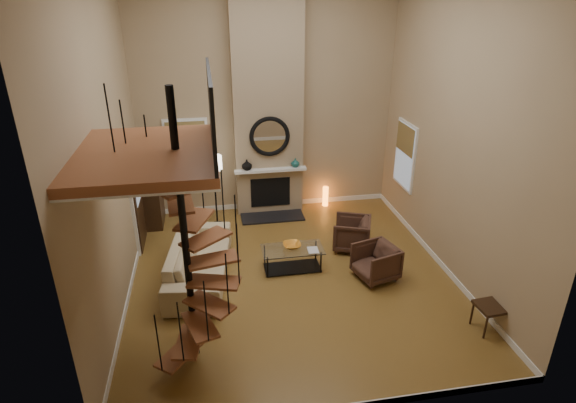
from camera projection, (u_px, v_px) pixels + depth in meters
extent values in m
cube|color=olive|center=(292.00, 276.00, 9.04)|extent=(6.00, 6.50, 0.01)
cube|color=tan|center=(267.00, 98.00, 10.81)|extent=(6.00, 0.02, 5.50)
cube|color=tan|center=(347.00, 226.00, 4.98)|extent=(6.00, 0.02, 5.50)
cube|color=tan|center=(106.00, 148.00, 7.43)|extent=(0.02, 6.50, 5.50)
cube|color=tan|center=(457.00, 130.00, 8.37)|extent=(0.02, 6.50, 5.50)
cube|color=white|center=(269.00, 204.00, 11.91)|extent=(6.00, 0.02, 0.12)
cube|color=white|center=(130.00, 289.00, 8.54)|extent=(0.02, 6.50, 0.12)
cube|color=white|center=(437.00, 259.00, 9.48)|extent=(0.02, 6.50, 0.12)
cube|color=#9B8464|center=(268.00, 100.00, 10.64)|extent=(1.60, 0.38, 5.50)
cube|color=black|center=(272.00, 217.00, 11.33)|extent=(1.50, 0.60, 0.04)
cube|color=black|center=(270.00, 192.00, 11.37)|extent=(0.95, 0.02, 0.72)
cube|color=white|center=(271.00, 170.00, 11.05)|extent=(1.70, 0.18, 0.06)
torus|color=black|center=(270.00, 137.00, 10.78)|extent=(0.94, 0.10, 0.94)
cylinder|color=white|center=(270.00, 136.00, 10.78)|extent=(0.80, 0.01, 0.80)
imported|color=black|center=(247.00, 165.00, 10.94)|extent=(0.24, 0.24, 0.25)
imported|color=#17524F|center=(295.00, 163.00, 11.13)|extent=(0.20, 0.20, 0.21)
cube|color=white|center=(187.00, 150.00, 10.97)|extent=(1.02, 0.04, 1.52)
cube|color=#8C9EB2|center=(187.00, 151.00, 10.95)|extent=(0.90, 0.01, 1.40)
cube|color=olive|center=(186.00, 142.00, 10.85)|extent=(0.90, 0.01, 0.98)
cube|color=white|center=(405.00, 155.00, 10.64)|extent=(0.04, 1.02, 1.52)
cube|color=#8C9EB2|center=(404.00, 155.00, 10.63)|extent=(0.01, 0.90, 1.40)
cube|color=olive|center=(405.00, 139.00, 10.47)|extent=(0.01, 0.90, 0.63)
cube|color=white|center=(136.00, 200.00, 9.75)|extent=(0.06, 1.05, 2.16)
cube|color=#311D10|center=(138.00, 201.00, 9.76)|extent=(0.05, 0.90, 2.05)
cube|color=#8C9EB2|center=(136.00, 182.00, 9.59)|extent=(0.01, 0.60, 0.90)
cube|color=#955430|center=(147.00, 155.00, 5.77)|extent=(1.70, 2.20, 0.12)
cube|color=white|center=(148.00, 161.00, 5.80)|extent=(1.70, 2.20, 0.03)
cube|color=black|center=(211.00, 110.00, 5.68)|extent=(0.04, 2.20, 0.94)
cylinder|color=black|center=(184.00, 236.00, 6.31)|extent=(0.10, 0.10, 4.02)
cube|color=#955430|center=(179.00, 354.00, 6.74)|extent=(0.71, 0.78, 0.04)
cylinder|color=black|center=(158.00, 344.00, 6.26)|extent=(0.02, 0.02, 0.94)
cube|color=#955430|center=(189.00, 342.00, 6.59)|extent=(0.46, 0.77, 0.04)
cylinder|color=black|center=(180.00, 332.00, 6.07)|extent=(0.02, 0.02, 0.94)
cube|color=#955430|center=(200.00, 325.00, 6.52)|extent=(0.55, 0.79, 0.04)
cylinder|color=black|center=(206.00, 312.00, 6.04)|extent=(0.02, 0.02, 0.94)
cube|color=#955430|center=(209.00, 305.00, 6.52)|extent=(0.75, 0.74, 0.04)
cylinder|color=black|center=(227.00, 285.00, 6.14)|extent=(0.02, 0.02, 0.94)
cube|color=#955430|center=(214.00, 282.00, 6.56)|extent=(0.79, 0.53, 0.04)
cylinder|color=black|center=(238.00, 255.00, 6.34)|extent=(0.02, 0.02, 0.94)
cube|color=#955430|center=(213.00, 260.00, 6.61)|extent=(0.77, 0.48, 0.04)
cylinder|color=black|center=(236.00, 226.00, 6.54)|extent=(0.02, 0.02, 0.94)
cube|color=#955430|center=(206.00, 239.00, 6.63)|extent=(0.77, 0.72, 0.04)
cylinder|color=black|center=(223.00, 200.00, 6.69)|extent=(0.02, 0.02, 0.94)
cube|color=#955430|center=(194.00, 220.00, 6.60)|extent=(0.58, 0.79, 0.04)
cylinder|color=black|center=(201.00, 180.00, 6.72)|extent=(0.02, 0.02, 0.94)
cube|color=#955430|center=(180.00, 203.00, 6.48)|extent=(0.41, 0.75, 0.04)
cylinder|color=black|center=(175.00, 163.00, 6.61)|extent=(0.02, 0.02, 0.94)
cube|color=#955430|center=(166.00, 188.00, 6.30)|extent=(0.68, 0.79, 0.04)
cylinder|color=black|center=(148.00, 149.00, 6.34)|extent=(0.02, 0.02, 0.94)
cube|color=#955430|center=(154.00, 174.00, 6.06)|extent=(0.80, 0.64, 0.04)
cylinder|color=black|center=(125.00, 137.00, 5.96)|extent=(0.02, 0.02, 0.94)
cube|color=#955430|center=(147.00, 160.00, 5.79)|extent=(0.72, 0.34, 0.04)
cylinder|color=black|center=(110.00, 124.00, 5.54)|extent=(0.02, 0.02, 0.94)
cube|color=#311D10|center=(151.00, 186.00, 10.69)|extent=(0.41, 0.88, 1.97)
imported|color=#CAB68C|center=(199.00, 259.00, 8.86)|extent=(1.32, 2.65, 0.74)
imported|color=#482C21|center=(355.00, 234.00, 9.85)|extent=(0.97, 0.96, 0.69)
imported|color=#482C21|center=(379.00, 261.00, 8.86)|extent=(0.90, 0.88, 0.67)
cube|color=silver|center=(292.00, 249.00, 9.10)|extent=(1.20, 0.60, 0.02)
cube|color=black|center=(292.00, 267.00, 9.27)|extent=(1.10, 0.50, 0.01)
cylinder|color=black|center=(268.00, 267.00, 8.91)|extent=(0.03, 0.03, 0.44)
cylinder|color=black|center=(321.00, 262.00, 9.07)|extent=(0.03, 0.03, 0.44)
cylinder|color=black|center=(265.00, 256.00, 9.30)|extent=(0.03, 0.03, 0.44)
cylinder|color=black|center=(316.00, 251.00, 9.46)|extent=(0.03, 0.03, 0.44)
imported|color=orange|center=(292.00, 245.00, 9.12)|extent=(0.35, 0.35, 0.09)
imported|color=gray|center=(312.00, 250.00, 9.01)|extent=(0.22, 0.28, 0.03)
cylinder|color=black|center=(218.00, 225.00, 10.97)|extent=(0.34, 0.34, 0.03)
cylinder|color=black|center=(215.00, 194.00, 10.64)|extent=(0.04, 0.04, 1.48)
cylinder|color=#F2E5C6|center=(213.00, 163.00, 10.33)|extent=(0.38, 0.38, 0.31)
cylinder|color=orange|center=(325.00, 196.00, 11.89)|extent=(0.14, 0.14, 0.50)
cube|color=#311D10|center=(491.00, 307.00, 7.45)|extent=(0.47, 0.47, 0.05)
cube|color=#311D10|center=(505.00, 291.00, 7.39)|extent=(0.07, 0.42, 0.51)
cylinder|color=#311D10|center=(486.00, 327.00, 7.34)|extent=(0.04, 0.04, 0.42)
cylinder|color=#311D10|center=(505.00, 324.00, 7.43)|extent=(0.04, 0.04, 0.42)
cylinder|color=#311D10|center=(472.00, 313.00, 7.66)|extent=(0.04, 0.04, 0.42)
cylinder|color=#311D10|center=(491.00, 310.00, 7.74)|extent=(0.04, 0.04, 0.42)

